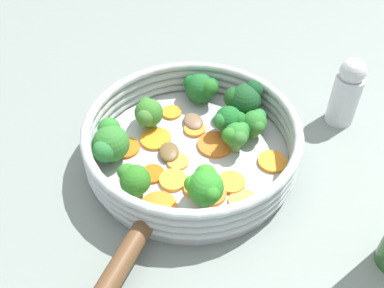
# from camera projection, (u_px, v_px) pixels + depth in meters

# --- Properties ---
(ground_plane) EXTENTS (4.00, 4.00, 0.00)m
(ground_plane) POSITION_uv_depth(u_px,v_px,m) (192.00, 160.00, 0.61)
(ground_plane) COLOR slate
(skillet) EXTENTS (0.27, 0.27, 0.02)m
(skillet) POSITION_uv_depth(u_px,v_px,m) (192.00, 156.00, 0.60)
(skillet) COLOR #B2B5B7
(skillet) RESTS_ON ground_plane
(skillet_rim_wall) EXTENTS (0.28, 0.28, 0.05)m
(skillet_rim_wall) POSITION_uv_depth(u_px,v_px,m) (192.00, 139.00, 0.58)
(skillet_rim_wall) COLOR #AEB9BA
(skillet_rim_wall) RESTS_ON skillet
(skillet_rivet_left) EXTENTS (0.01, 0.01, 0.01)m
(skillet_rivet_left) POSITION_uv_depth(u_px,v_px,m) (122.00, 210.00, 0.52)
(skillet_rivet_left) COLOR #B2B8B8
(skillet_rivet_left) RESTS_ON skillet
(skillet_rivet_right) EXTENTS (0.01, 0.01, 0.01)m
(skillet_rivet_right) POSITION_uv_depth(u_px,v_px,m) (179.00, 231.00, 0.50)
(skillet_rivet_right) COLOR #AFB3B6
(skillet_rivet_right) RESTS_ON skillet
(carrot_slice_0) EXTENTS (0.05, 0.05, 0.00)m
(carrot_slice_0) POSITION_uv_depth(u_px,v_px,m) (272.00, 162.00, 0.58)
(carrot_slice_0) COLOR orange
(carrot_slice_0) RESTS_ON skillet
(carrot_slice_1) EXTENTS (0.04, 0.04, 0.00)m
(carrot_slice_1) POSITION_uv_depth(u_px,v_px,m) (153.00, 174.00, 0.57)
(carrot_slice_1) COLOR #DA5E10
(carrot_slice_1) RESTS_ON skillet
(carrot_slice_2) EXTENTS (0.05, 0.05, 0.00)m
(carrot_slice_2) POSITION_uv_depth(u_px,v_px,m) (209.00, 193.00, 0.54)
(carrot_slice_2) COLOR orange
(carrot_slice_2) RESTS_ON skillet
(carrot_slice_3) EXTENTS (0.03, 0.03, 0.00)m
(carrot_slice_3) POSITION_uv_depth(u_px,v_px,m) (178.00, 162.00, 0.58)
(carrot_slice_3) COLOR orange
(carrot_slice_3) RESTS_ON skillet
(carrot_slice_4) EXTENTS (0.04, 0.04, 0.01)m
(carrot_slice_4) POSITION_uv_depth(u_px,v_px,m) (173.00, 180.00, 0.56)
(carrot_slice_4) COLOR orange
(carrot_slice_4) RESTS_ON skillet
(carrot_slice_5) EXTENTS (0.04, 0.04, 0.01)m
(carrot_slice_5) POSITION_uv_depth(u_px,v_px,m) (231.00, 182.00, 0.56)
(carrot_slice_5) COLOR orange
(carrot_slice_5) RESTS_ON skillet
(carrot_slice_6) EXTENTS (0.03, 0.03, 0.00)m
(carrot_slice_6) POSITION_uv_depth(u_px,v_px,m) (172.00, 112.00, 0.65)
(carrot_slice_6) COLOR orange
(carrot_slice_6) RESTS_ON skillet
(carrot_slice_7) EXTENTS (0.03, 0.03, 0.00)m
(carrot_slice_7) POSITION_uv_depth(u_px,v_px,m) (195.00, 129.00, 0.62)
(carrot_slice_7) COLOR orange
(carrot_slice_7) RESTS_ON skillet
(carrot_slice_8) EXTENTS (0.05, 0.05, 0.00)m
(carrot_slice_8) POSITION_uv_depth(u_px,v_px,m) (156.00, 139.00, 0.61)
(carrot_slice_8) COLOR orange
(carrot_slice_8) RESTS_ON skillet
(carrot_slice_9) EXTENTS (0.05, 0.05, 0.00)m
(carrot_slice_9) POSITION_uv_depth(u_px,v_px,m) (198.00, 188.00, 0.55)
(carrot_slice_9) COLOR orange
(carrot_slice_9) RESTS_ON skillet
(carrot_slice_10) EXTENTS (0.05, 0.05, 0.00)m
(carrot_slice_10) POSITION_uv_depth(u_px,v_px,m) (158.00, 206.00, 0.53)
(carrot_slice_10) COLOR orange
(carrot_slice_10) RESTS_ON skillet
(carrot_slice_11) EXTENTS (0.04, 0.04, 0.00)m
(carrot_slice_11) POSITION_uv_depth(u_px,v_px,m) (126.00, 148.00, 0.60)
(carrot_slice_11) COLOR orange
(carrot_slice_11) RESTS_ON skillet
(carrot_slice_12) EXTENTS (0.05, 0.05, 0.00)m
(carrot_slice_12) POSITION_uv_depth(u_px,v_px,m) (244.00, 202.00, 0.54)
(carrot_slice_12) COLOR #F69B41
(carrot_slice_12) RESTS_ON skillet
(carrot_slice_13) EXTENTS (0.06, 0.06, 0.00)m
(carrot_slice_13) POSITION_uv_depth(u_px,v_px,m) (215.00, 145.00, 0.60)
(carrot_slice_13) COLOR orange
(carrot_slice_13) RESTS_ON skillet
(broccoli_floret_0) EXTENTS (0.05, 0.04, 0.04)m
(broccoli_floret_0) POSITION_uv_depth(u_px,v_px,m) (148.00, 113.00, 0.61)
(broccoli_floret_0) COLOR #81B564
(broccoli_floret_0) RESTS_ON skillet
(broccoli_floret_1) EXTENTS (0.06, 0.05, 0.05)m
(broccoli_floret_1) POSITION_uv_depth(u_px,v_px,m) (109.00, 143.00, 0.56)
(broccoli_floret_1) COLOR #65984D
(broccoli_floret_1) RESTS_ON skillet
(broccoli_floret_2) EXTENTS (0.04, 0.04, 0.05)m
(broccoli_floret_2) POSITION_uv_depth(u_px,v_px,m) (133.00, 179.00, 0.52)
(broccoli_floret_2) COLOR #5B8E46
(broccoli_floret_2) RESTS_ON skillet
(broccoli_floret_3) EXTENTS (0.04, 0.03, 0.04)m
(broccoli_floret_3) POSITION_uv_depth(u_px,v_px,m) (237.00, 135.00, 0.58)
(broccoli_floret_3) COLOR #6B8751
(broccoli_floret_3) RESTS_ON skillet
(broccoli_floret_4) EXTENTS (0.05, 0.05, 0.06)m
(broccoli_floret_4) POSITION_uv_depth(u_px,v_px,m) (244.00, 98.00, 0.62)
(broccoli_floret_4) COLOR #779458
(broccoli_floret_4) RESTS_ON skillet
(broccoli_floret_5) EXTENTS (0.05, 0.05, 0.05)m
(broccoli_floret_5) POSITION_uv_depth(u_px,v_px,m) (205.00, 186.00, 0.51)
(broccoli_floret_5) COLOR #659051
(broccoli_floret_5) RESTS_ON skillet
(broccoli_floret_6) EXTENTS (0.04, 0.04, 0.04)m
(broccoli_floret_6) POSITION_uv_depth(u_px,v_px,m) (255.00, 123.00, 0.60)
(broccoli_floret_6) COLOR #6BA24F
(broccoli_floret_6) RESTS_ON skillet
(broccoli_floret_7) EXTENTS (0.04, 0.04, 0.04)m
(broccoli_floret_7) POSITION_uv_depth(u_px,v_px,m) (229.00, 120.00, 0.60)
(broccoli_floret_7) COLOR #62884D
(broccoli_floret_7) RESTS_ON skillet
(broccoli_floret_8) EXTENTS (0.04, 0.06, 0.05)m
(broccoli_floret_8) POSITION_uv_depth(u_px,v_px,m) (201.00, 88.00, 0.65)
(broccoli_floret_8) COLOR #6E985E
(broccoli_floret_8) RESTS_ON skillet
(mushroom_piece_0) EXTENTS (0.04, 0.04, 0.01)m
(mushroom_piece_0) POSITION_uv_depth(u_px,v_px,m) (193.00, 121.00, 0.63)
(mushroom_piece_0) COLOR brown
(mushroom_piece_0) RESTS_ON skillet
(mushroom_piece_1) EXTENTS (0.04, 0.04, 0.01)m
(mushroom_piece_1) POSITION_uv_depth(u_px,v_px,m) (169.00, 152.00, 0.59)
(mushroom_piece_1) COLOR brown
(mushroom_piece_1) RESTS_ON skillet
(salt_shaker) EXTENTS (0.04, 0.04, 0.11)m
(salt_shaker) POSITION_uv_depth(u_px,v_px,m) (347.00, 92.00, 0.63)
(salt_shaker) COLOR silver
(salt_shaker) RESTS_ON ground_plane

